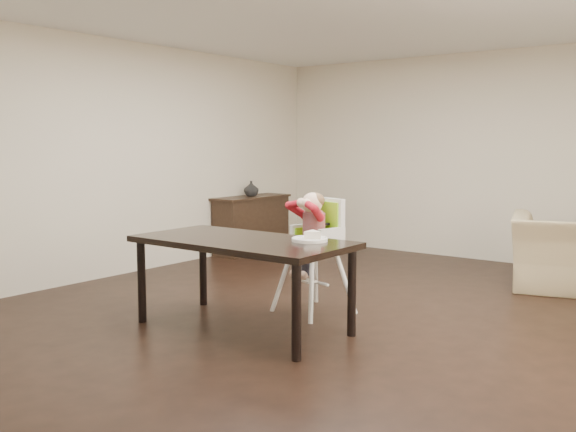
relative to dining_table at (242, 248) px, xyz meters
name	(u,v)px	position (x,y,z in m)	size (l,w,h in m)	color
ground	(336,316)	(0.41, 0.78, -0.67)	(7.00, 7.00, 0.00)	black
room_walls	(338,104)	(0.41, 0.78, 1.18)	(6.02, 7.02, 2.71)	beige
dining_table	(242,248)	(0.00, 0.00, 0.00)	(1.80, 0.90, 0.75)	black
high_chair	(316,228)	(0.18, 0.80, 0.10)	(0.55, 0.55, 1.09)	white
plate	(311,238)	(0.52, 0.23, 0.11)	(0.33, 0.33, 0.08)	white
armchair	(574,241)	(1.83, 3.09, -0.14)	(1.21, 0.78, 1.05)	tan
sideboard	(252,224)	(-2.37, 2.91, -0.27)	(0.44, 1.26, 0.79)	black
vase	(251,189)	(-2.37, 2.91, 0.22)	(0.20, 0.21, 0.20)	#99999E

